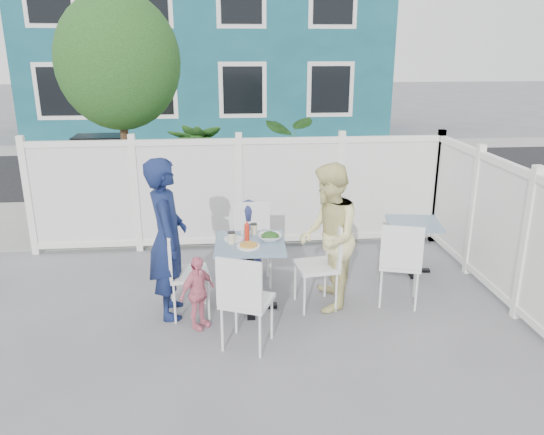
{
  "coord_description": "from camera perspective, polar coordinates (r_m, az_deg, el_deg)",
  "views": [
    {
      "loc": [
        -0.11,
        -4.89,
        2.8
      ],
      "look_at": [
        0.42,
        0.88,
        0.93
      ],
      "focal_mm": 35.0,
      "sensor_mm": 36.0,
      "label": 1
    }
  ],
  "objects": [
    {
      "name": "chair_left",
      "position": [
        5.76,
        -9.81,
        -5.21
      ],
      "size": [
        0.49,
        0.5,
        0.97
      ],
      "rotation": [
        0.0,
        0.0,
        -1.41
      ],
      "color": "white",
      "rests_on": "ground"
    },
    {
      "name": "coffee_cup_b",
      "position": [
        5.95,
        -1.98,
        -1.27
      ],
      "size": [
        0.07,
        0.07,
        0.11
      ],
      "primitive_type": "cylinder",
      "color": "beige",
      "rests_on": "main_table"
    },
    {
      "name": "far_sidewalk",
      "position": [
        15.74,
        -4.85,
        7.57
      ],
      "size": [
        24.0,
        1.6,
        0.01
      ],
      "primitive_type": "cube",
      "color": "gray",
      "rests_on": "ground"
    },
    {
      "name": "salt_shaker",
      "position": [
        5.95,
        -3.21,
        -1.51
      ],
      "size": [
        0.03,
        0.03,
        0.07
      ],
      "primitive_type": "cylinder",
      "color": "white",
      "rests_on": "main_table"
    },
    {
      "name": "ground",
      "position": [
        5.63,
        -3.52,
        -11.95
      ],
      "size": [
        80.0,
        80.0,
        0.0
      ],
      "primitive_type": "plane",
      "color": "slate"
    },
    {
      "name": "chair_back",
      "position": [
        6.5,
        -2.11,
        -2.14
      ],
      "size": [
        0.45,
        0.44,
        0.99
      ],
      "rotation": [
        0.0,
        0.0,
        3.15
      ],
      "color": "white",
      "rests_on": "ground"
    },
    {
      "name": "chair_near",
      "position": [
        5.04,
        -3.05,
        -8.41
      ],
      "size": [
        0.58,
        0.57,
        0.98
      ],
      "rotation": [
        0.0,
        0.0,
        -0.4
      ],
      "color": "white",
      "rests_on": "ground"
    },
    {
      "name": "near_sidewalk",
      "position": [
        9.13,
        -4.33,
        -0.01
      ],
      "size": [
        24.0,
        2.6,
        0.01
      ],
      "primitive_type": "cube",
      "color": "gray",
      "rests_on": "ground"
    },
    {
      "name": "spare_table",
      "position": [
        7.01,
        14.94,
        -1.66
      ],
      "size": [
        0.73,
        0.73,
        0.68
      ],
      "rotation": [
        0.0,
        0.0,
        -0.15
      ],
      "color": "slate",
      "rests_on": "ground"
    },
    {
      "name": "pepper_shaker",
      "position": [
        5.95,
        -3.23,
        -1.52
      ],
      "size": [
        0.03,
        0.03,
        0.07
      ],
      "primitive_type": "cylinder",
      "color": "black",
      "rests_on": "main_table"
    },
    {
      "name": "woman",
      "position": [
        5.82,
        6.05,
        -2.15
      ],
      "size": [
        0.73,
        0.88,
        1.64
      ],
      "primitive_type": "imported",
      "rotation": [
        0.0,
        0.0,
        -1.72
      ],
      "color": "yellow",
      "rests_on": "ground"
    },
    {
      "name": "utility_cabinet",
      "position": [
        9.36,
        -17.7,
        3.93
      ],
      "size": [
        0.74,
        0.53,
        1.36
      ],
      "primitive_type": "cube",
      "rotation": [
        0.0,
        0.0,
        0.01
      ],
      "color": "gold",
      "rests_on": "ground"
    },
    {
      "name": "coffee_cup_a",
      "position": [
        5.68,
        -4.39,
        -2.23
      ],
      "size": [
        0.08,
        0.08,
        0.12
      ],
      "primitive_type": "cylinder",
      "color": "beige",
      "rests_on": "main_table"
    },
    {
      "name": "fence_right",
      "position": [
        6.62,
        23.05,
        -1.32
      ],
      "size": [
        0.08,
        3.66,
        1.6
      ],
      "rotation": [
        0.0,
        0.0,
        1.57
      ],
      "color": "white",
      "rests_on": "ground"
    },
    {
      "name": "chair_right",
      "position": [
        5.91,
        5.55,
        -4.35
      ],
      "size": [
        0.49,
        0.5,
        0.99
      ],
      "rotation": [
        0.0,
        0.0,
        1.7
      ],
      "color": "white",
      "rests_on": "ground"
    },
    {
      "name": "street",
      "position": [
        12.7,
        -4.68,
        5.08
      ],
      "size": [
        24.0,
        5.0,
        0.01
      ],
      "primitive_type": "cube",
      "color": "black",
      "rests_on": "ground"
    },
    {
      "name": "tree",
      "position": [
        8.33,
        -16.21,
        15.77
      ],
      "size": [
        1.8,
        1.62,
        3.59
      ],
      "color": "#382316",
      "rests_on": "ground"
    },
    {
      "name": "potted_shrub_b",
      "position": [
        8.24,
        4.33,
        4.18
      ],
      "size": [
        1.71,
        1.53,
        1.72
      ],
      "primitive_type": "imported",
      "rotation": [
        0.0,
        0.0,
        3.27
      ],
      "color": "#163B12",
      "rests_on": "ground"
    },
    {
      "name": "chair_spare",
      "position": [
        6.03,
        13.65,
        -4.3
      ],
      "size": [
        0.56,
        0.55,
        0.99
      ],
      "rotation": [
        0.0,
        0.0,
        -0.3
      ],
      "color": "white",
      "rests_on": "ground"
    },
    {
      "name": "main_table",
      "position": [
        5.8,
        -2.36,
        -4.28
      ],
      "size": [
        0.78,
        0.78,
        0.79
      ],
      "rotation": [
        0.0,
        0.0,
        -0.04
      ],
      "color": "slate",
      "rests_on": "ground"
    },
    {
      "name": "salad_bowl",
      "position": [
        5.77,
        -0.21,
        -2.15
      ],
      "size": [
        0.25,
        0.25,
        0.06
      ],
      "primitive_type": "imported",
      "color": "white",
      "rests_on": "main_table"
    },
    {
      "name": "ketchup_bottle",
      "position": [
        5.75,
        -2.72,
        -1.63
      ],
      "size": [
        0.06,
        0.06,
        0.18
      ],
      "primitive_type": "cylinder",
      "color": "red",
      "rests_on": "main_table"
    },
    {
      "name": "building",
      "position": [
        18.89,
        -6.82,
        18.35
      ],
      "size": [
        11.0,
        6.0,
        6.0
      ],
      "color": "#134D5A",
      "rests_on": "ground"
    },
    {
      "name": "potted_shrub_a",
      "position": [
        8.23,
        -7.48,
        4.14
      ],
      "size": [
        1.06,
        1.06,
        1.74
      ],
      "primitive_type": "imported",
      "rotation": [
        0.0,
        0.0,
        3.05
      ],
      "color": "#163B12",
      "rests_on": "ground"
    },
    {
      "name": "plate_main",
      "position": [
        5.59,
        -2.54,
        -3.11
      ],
      "size": [
        0.25,
        0.25,
        0.02
      ],
      "primitive_type": "cylinder",
      "color": "white",
      "rests_on": "main_table"
    },
    {
      "name": "man",
      "position": [
        5.71,
        -11.2,
        -2.24
      ],
      "size": [
        0.48,
        0.67,
        1.74
      ],
      "primitive_type": "imported",
      "rotation": [
        0.0,
        0.0,
        1.67
      ],
      "color": "#131F48",
      "rests_on": "ground"
    },
    {
      "name": "fence_back",
      "position": [
        7.57,
        -3.49,
        2.39
      ],
      "size": [
        5.86,
        0.08,
        1.6
      ],
      "color": "white",
      "rests_on": "ground"
    },
    {
      "name": "boy",
      "position": [
        6.72,
        -2.56,
        -2.22
      ],
      "size": [
        0.52,
        0.37,
        0.99
      ],
      "primitive_type": "imported",
      "rotation": [
        0.0,
        0.0,
        3.02
      ],
      "color": "navy",
      "rests_on": "ground"
    },
    {
      "name": "plate_side",
      "position": [
        5.81,
        -4.13,
        -2.32
      ],
      "size": [
        0.21,
        0.21,
        0.01
      ],
      "primitive_type": "cylinder",
      "color": "white",
      "rests_on": "main_table"
    },
    {
      "name": "toddler",
      "position": [
        5.55,
        -8.01,
        -8.02
      ],
      "size": [
        0.46,
        0.47,
        0.79
      ],
      "primitive_type": "imported",
      "rotation": [
        0.0,
        0.0,
        0.81
      ],
      "color": "pink",
      "rests_on": "ground"
    }
  ]
}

